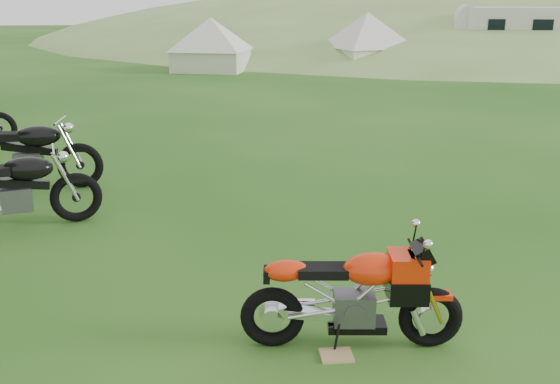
{
  "coord_description": "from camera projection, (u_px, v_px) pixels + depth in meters",
  "views": [
    {
      "loc": [
        -0.76,
        -5.75,
        2.75
      ],
      "look_at": [
        -0.0,
        0.4,
        0.8
      ],
      "focal_mm": 40.0,
      "sensor_mm": 36.0,
      "label": 1
    }
  ],
  "objects": [
    {
      "name": "hedgerow",
      "position": [
        531.0,
        34.0,
        47.01
      ],
      "size": [
        36.0,
        1.2,
        8.6
      ],
      "primitive_type": null,
      "color": "black",
      "rests_on": "ground"
    },
    {
      "name": "vintage_moto_a",
      "position": [
        13.0,
        188.0,
        7.55
      ],
      "size": [
        2.04,
        0.92,
        1.05
      ],
      "primitive_type": null,
      "rotation": [
        0.0,
        0.0,
        0.24
      ],
      "color": "black",
      "rests_on": "ground"
    },
    {
      "name": "sport_motorcycle",
      "position": [
        352.0,
        288.0,
        4.98
      ],
      "size": [
        1.76,
        0.64,
        1.03
      ],
      "primitive_type": null,
      "rotation": [
        0.0,
        0.0,
        -0.13
      ],
      "color": "red",
      "rests_on": "ground"
    },
    {
      "name": "plywood_board",
      "position": [
        336.0,
        355.0,
        4.97
      ],
      "size": [
        0.26,
        0.21,
        0.02
      ],
      "primitive_type": "cube",
      "rotation": [
        0.0,
        0.0,
        -0.02
      ],
      "color": "tan",
      "rests_on": "ground"
    },
    {
      "name": "vintage_moto_c",
      "position": [
        26.0,
        153.0,
        9.13
      ],
      "size": [
        2.13,
        0.57,
        1.11
      ],
      "primitive_type": null,
      "rotation": [
        0.0,
        0.0,
        -0.04
      ],
      "color": "black",
      "rests_on": "ground"
    },
    {
      "name": "tent_left",
      "position": [
        211.0,
        41.0,
        23.73
      ],
      "size": [
        3.18,
        3.18,
        2.22
      ],
      "primitive_type": null,
      "rotation": [
        0.0,
        0.0,
        -0.29
      ],
      "color": "silver",
      "rests_on": "ground"
    },
    {
      "name": "hillside",
      "position": [
        531.0,
        34.0,
        47.01
      ],
      "size": [
        80.0,
        64.0,
        8.0
      ],
      "primitive_type": "ellipsoid",
      "color": "olive",
      "rests_on": "ground"
    },
    {
      "name": "ground",
      "position": [
        285.0,
        278.0,
        6.36
      ],
      "size": [
        120.0,
        120.0,
        0.0
      ],
      "primitive_type": "plane",
      "color": "#184C10",
      "rests_on": "ground"
    },
    {
      "name": "tent_mid",
      "position": [
        367.0,
        38.0,
        24.57
      ],
      "size": [
        3.33,
        3.33,
        2.33
      ],
      "primitive_type": null,
      "rotation": [
        0.0,
        0.0,
        0.28
      ],
      "color": "beige",
      "rests_on": "ground"
    },
    {
      "name": "caravan",
      "position": [
        516.0,
        36.0,
        25.35
      ],
      "size": [
        5.51,
        3.64,
        2.37
      ],
      "primitive_type": null,
      "rotation": [
        0.0,
        0.0,
        -0.3
      ],
      "color": "silver",
      "rests_on": "ground"
    }
  ]
}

